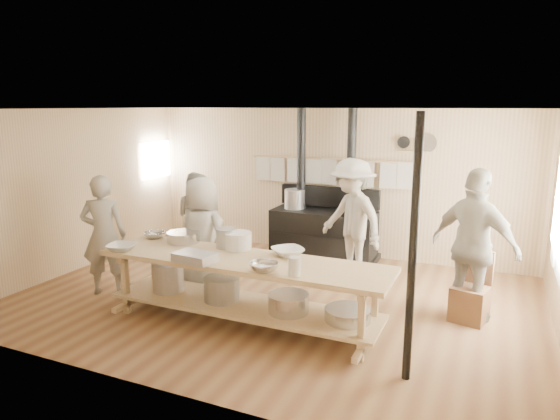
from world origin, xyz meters
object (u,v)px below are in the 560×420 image
Objects in this scene: cook_left at (197,218)px; roasting_pan at (195,257)px; cook_by_window at (352,219)px; prep_table at (242,284)px; chair at (470,300)px; cook_right at (474,247)px; cook_far_left at (104,235)px; stove at (323,229)px; cook_center at (202,237)px.

cook_left is 2.67m from roasting_pan.
prep_table is at bearing -76.71° from cook_by_window.
cook_by_window reaches higher than chair.
chair is (4.43, -0.65, -0.52)m from cook_left.
cook_left is 2.64m from cook_by_window.
prep_table is 1.87× the size of cook_right.
cook_by_window is at bearing -175.59° from cook_far_left.
cook_right reaches higher than prep_table.
roasting_pan is at bearing -97.62° from stove.
cook_far_left is 1.02× the size of cook_center.
cook_left is (-1.90, -1.10, 0.26)m from stove.
cook_left reaches higher than prep_table.
chair is (2.54, -1.75, -0.26)m from stove.
cook_right is (4.43, -0.68, 0.18)m from cook_left.
roasting_pan is at bearing -138.77° from chair.
cook_right reaches higher than cook_center.
cook_left is at bearing -142.00° from cook_by_window.
chair is at bearing 3.85° from cook_by_window.
cook_by_window reaches higher than prep_table.
cook_right is 3.37m from roasting_pan.
chair is at bearing -158.59° from cook_center.
cook_by_window is at bearing -126.06° from cook_center.
cook_by_window reaches higher than roasting_pan.
prep_table is at bearing 36.52° from roasting_pan.
prep_table is 2.37m from cook_by_window.
stove is 1.35× the size of cook_right.
cook_far_left is 4.94m from cook_right.
cook_by_window is (2.62, 0.30, 0.15)m from cook_left.
cook_far_left is (-2.28, -2.87, 0.34)m from stove.
cook_right is (4.82, 1.08, 0.11)m from cook_far_left.
cook_center is 0.88× the size of cook_right.
cook_right is at bearing 162.64° from cook_far_left.
cook_right is (3.52, 0.57, 0.12)m from cook_center.
prep_table is 2.70m from cook_left.
cook_by_window is 2.80m from roasting_pan.
cook_left is 0.92× the size of cook_center.
cook_center is 1.92× the size of chair.
cook_right is at bearing -35.08° from stove.
chair is (2.54, 1.27, -0.26)m from prep_table.
chair is (3.52, 0.60, -0.59)m from cook_center.
cook_center is 3.62m from chair.
cook_center is 2.31m from cook_by_window.
cook_center is at bearing 145.90° from prep_table.
cook_by_window is 2.12× the size of chair.
stove is at bearing -100.99° from cook_center.
prep_table is (-0.00, -3.02, -0.00)m from stove.
cook_by_window is at bearing -159.66° from cook_left.
chair is 1.86× the size of roasting_pan.
roasting_pan reaches higher than chair.
stove reaches higher than cook_by_window.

